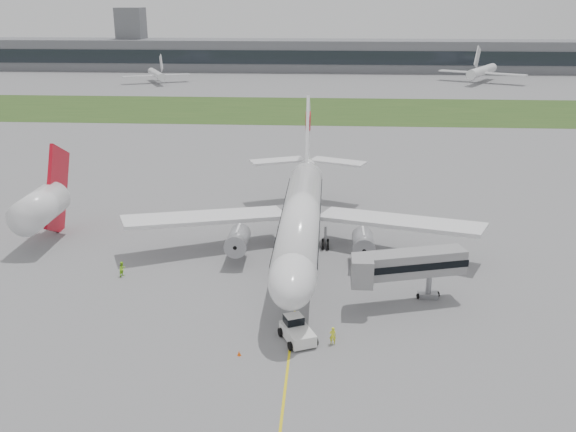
# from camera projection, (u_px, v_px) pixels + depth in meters

# --- Properties ---
(ground) EXTENTS (600.00, 600.00, 0.00)m
(ground) POSITION_uv_depth(u_px,v_px,m) (299.00, 268.00, 81.32)
(ground) COLOR gray
(ground) RESTS_ON ground
(apron_markings) EXTENTS (70.00, 70.00, 0.04)m
(apron_markings) POSITION_uv_depth(u_px,v_px,m) (297.00, 284.00, 76.60)
(apron_markings) COLOR yellow
(apron_markings) RESTS_ON ground
(grass_strip) EXTENTS (600.00, 50.00, 0.02)m
(grass_strip) POSITION_uv_depth(u_px,v_px,m) (318.00, 110.00, 194.63)
(grass_strip) COLOR #2A491B
(grass_strip) RESTS_ON ground
(terminal_building) EXTENTS (320.00, 22.30, 14.00)m
(terminal_building) POSITION_uv_depth(u_px,v_px,m) (323.00, 55.00, 296.12)
(terminal_building) COLOR slate
(terminal_building) RESTS_ON ground
(control_tower) EXTENTS (12.00, 12.00, 56.00)m
(control_tower) POSITION_uv_depth(u_px,v_px,m) (134.00, 69.00, 305.86)
(control_tower) COLOR slate
(control_tower) RESTS_ON ground
(airliner) EXTENTS (48.13, 53.95, 17.88)m
(airliner) POSITION_uv_depth(u_px,v_px,m) (301.00, 213.00, 84.09)
(airliner) COLOR white
(airliner) RESTS_ON ground
(pushback_tug) EXTENTS (4.22, 4.96, 2.22)m
(pushback_tug) POSITION_uv_depth(u_px,v_px,m) (297.00, 330.00, 64.02)
(pushback_tug) COLOR white
(pushback_tug) RESTS_ON ground
(jet_bridge) EXTENTS (13.05, 7.16, 6.21)m
(jet_bridge) POSITION_uv_depth(u_px,v_px,m) (403.00, 265.00, 70.48)
(jet_bridge) COLOR gray
(jet_bridge) RESTS_ON ground
(safety_cone_left) EXTENTS (0.39, 0.39, 0.53)m
(safety_cone_left) POSITION_uv_depth(u_px,v_px,m) (239.00, 353.00, 61.29)
(safety_cone_left) COLOR #F5530C
(safety_cone_left) RESTS_ON ground
(safety_cone_right) EXTENTS (0.36, 0.36, 0.49)m
(safety_cone_right) POSITION_uv_depth(u_px,v_px,m) (295.00, 343.00, 63.17)
(safety_cone_right) COLOR #F5530C
(safety_cone_right) RESTS_ON ground
(ground_crew_near) EXTENTS (0.70, 0.48, 1.85)m
(ground_crew_near) POSITION_uv_depth(u_px,v_px,m) (333.00, 335.00, 63.17)
(ground_crew_near) COLOR yellow
(ground_crew_near) RESTS_ON ground
(ground_crew_far) EXTENTS (1.02, 1.13, 1.92)m
(ground_crew_far) POSITION_uv_depth(u_px,v_px,m) (122.00, 269.00, 78.57)
(ground_crew_far) COLOR #ABFF2A
(ground_crew_far) RESTS_ON ground
(neighbor_aircraft) EXTENTS (4.80, 16.66, 13.66)m
(neighbor_aircraft) POSITION_uv_depth(u_px,v_px,m) (42.00, 205.00, 88.16)
(neighbor_aircraft) COLOR #BA0A1A
(neighbor_aircraft) RESTS_ON ground
(distant_aircraft_left) EXTENTS (33.94, 32.42, 10.15)m
(distant_aircraft_left) POSITION_uv_depth(u_px,v_px,m) (157.00, 83.00, 256.39)
(distant_aircraft_left) COLOR white
(distant_aircraft_left) RESTS_ON ground
(distant_aircraft_right) EXTENTS (44.86, 43.19, 13.22)m
(distant_aircraft_right) POSITION_uv_depth(u_px,v_px,m) (481.00, 83.00, 257.50)
(distant_aircraft_right) COLOR white
(distant_aircraft_right) RESTS_ON ground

